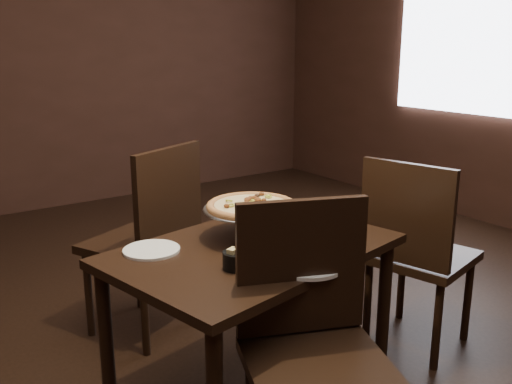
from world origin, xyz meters
TOP-DOWN VIEW (x-y plane):
  - room at (0.06, 0.03)m, footprint 6.04×7.04m
  - dining_table at (-0.03, 0.04)m, footprint 1.23×0.94m
  - pizza_stand at (0.02, 0.12)m, footprint 0.40×0.40m
  - parmesan_shaker at (-0.11, -0.15)m, footprint 0.06×0.06m
  - pepper_flake_shaker at (-0.17, -0.12)m, footprint 0.06×0.06m
  - packet_caddy at (-0.21, -0.12)m, footprint 0.10×0.10m
  - napkin_stack at (0.26, -0.10)m, footprint 0.19×0.19m
  - plate_left at (-0.39, 0.22)m, footprint 0.22×0.22m
  - plate_near at (0.00, -0.25)m, footprint 0.27×0.27m
  - serving_spatula at (0.22, -0.01)m, footprint 0.15×0.15m
  - chair_far at (-0.13, 0.81)m, footprint 0.62×0.62m
  - chair_near at (-0.13, -0.44)m, footprint 0.60×0.60m
  - chair_side at (0.85, -0.07)m, footprint 0.54×0.54m

SIDE VIEW (x-z plane):
  - chair_side at x=0.85m, z-range 0.04..1.01m
  - chair_near at x=-0.13m, z-range 0.05..1.02m
  - chair_far at x=-0.13m, z-range 0.05..1.05m
  - dining_table at x=-0.03m, z-range 0.26..0.95m
  - plate_left at x=-0.39m, z-range 0.70..0.71m
  - plate_near at x=0.00m, z-range 0.70..0.71m
  - napkin_stack at x=0.26m, z-range 0.70..0.71m
  - packet_caddy at x=-0.21m, z-range 0.69..0.77m
  - pepper_flake_shaker at x=-0.17m, z-range 0.69..0.80m
  - parmesan_shaker at x=-0.11m, z-range 0.69..0.80m
  - serving_spatula at x=0.22m, z-range 0.82..0.84m
  - pizza_stand at x=0.02m, z-range 0.75..0.91m
  - room at x=0.06m, z-range -0.02..2.82m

